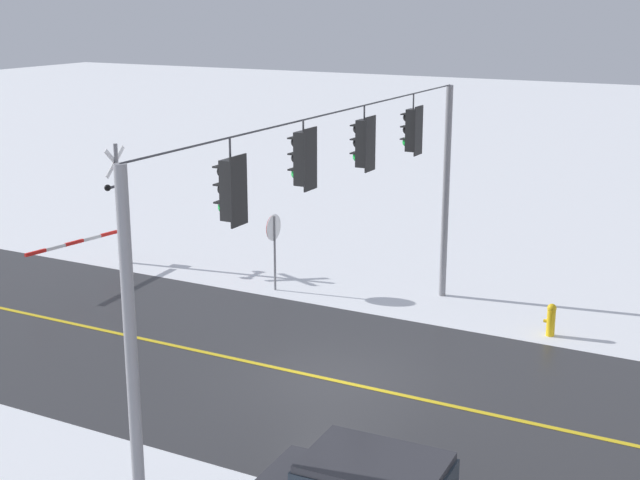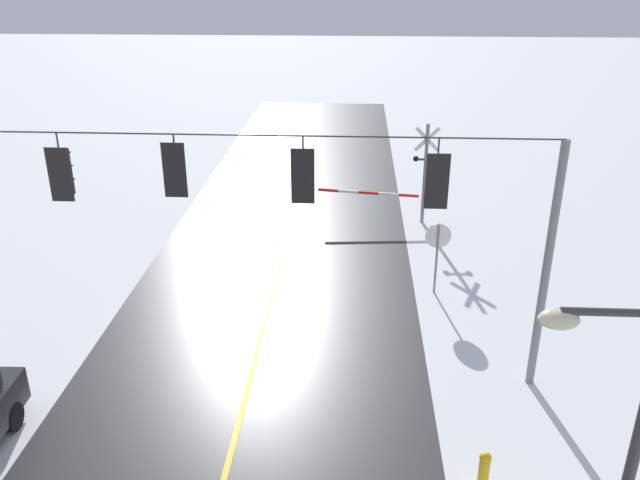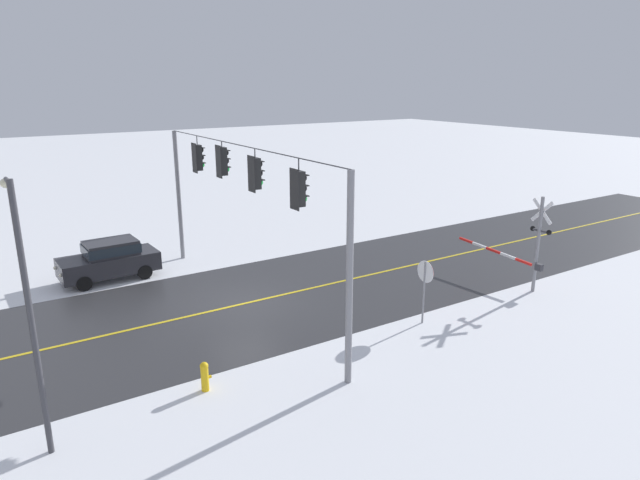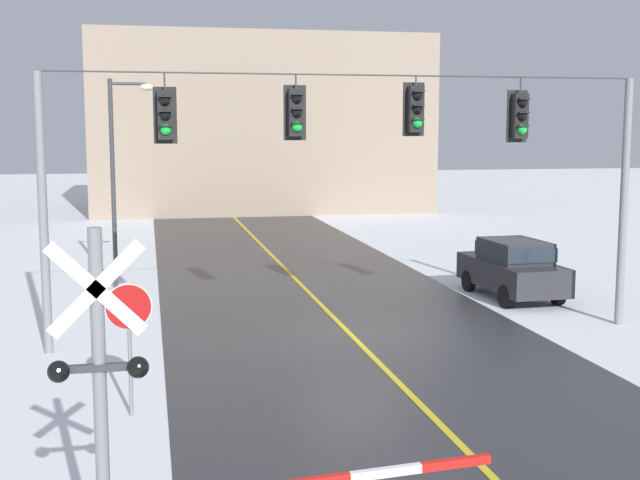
{
  "view_description": "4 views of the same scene",
  "coord_description": "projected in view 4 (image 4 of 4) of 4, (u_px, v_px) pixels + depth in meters",
  "views": [
    {
      "loc": [
        16.98,
        8.59,
        8.52
      ],
      "look_at": [
        -3.45,
        -2.24,
        2.27
      ],
      "focal_mm": 50.11,
      "sensor_mm": 36.0,
      "label": 1
    },
    {
      "loc": [
        -2.53,
        13.8,
        9.72
      ],
      "look_at": [
        -1.56,
        -3.27,
        2.33
      ],
      "focal_mm": 36.51,
      "sensor_mm": 36.0,
      "label": 2
    },
    {
      "loc": [
        -18.7,
        8.51,
        8.43
      ],
      "look_at": [
        -3.27,
        -1.44,
        3.17
      ],
      "focal_mm": 31.28,
      "sensor_mm": 36.0,
      "label": 3
    },
    {
      "loc": [
        -4.72,
        -19.12,
        4.95
      ],
      "look_at": [
        -1.4,
        -2.86,
        2.77
      ],
      "focal_mm": 47.18,
      "sensor_mm": 36.0,
      "label": 4
    }
  ],
  "objects": [
    {
      "name": "fire_hydrant",
      "position": [
        133.0,
        297.0,
        22.61
      ],
      "size": [
        0.24,
        0.31,
        0.88
      ],
      "color": "gold",
      "rests_on": "ground"
    },
    {
      "name": "ground_plane",
      "position": [
        353.0,
        337.0,
        20.15
      ],
      "size": [
        160.0,
        160.0,
        0.0
      ],
      "primitive_type": "plane",
      "color": "white"
    },
    {
      "name": "signal_span",
      "position": [
        354.0,
        153.0,
        19.56
      ],
      "size": [
        14.2,
        0.47,
        6.22
      ],
      "color": "gray",
      "rests_on": "ground"
    },
    {
      "name": "road_asphalt",
      "position": [
        307.0,
        291.0,
        25.98
      ],
      "size": [
        9.0,
        80.0,
        0.01
      ],
      "primitive_type": "cube",
      "color": "#303033",
      "rests_on": "ground"
    },
    {
      "name": "building_distant",
      "position": [
        256.0,
        125.0,
        53.21
      ],
      "size": [
        20.11,
        11.88,
        10.53
      ],
      "primitive_type": "cube",
      "color": "gray",
      "rests_on": "ground"
    },
    {
      "name": "parked_car_charcoal",
      "position": [
        513.0,
        266.0,
        24.76
      ],
      "size": [
        1.95,
        4.25,
        1.74
      ],
      "color": "#2D2D33",
      "rests_on": "ground"
    },
    {
      "name": "stop_sign",
      "position": [
        129.0,
        320.0,
        14.37
      ],
      "size": [
        0.8,
        0.09,
        2.35
      ],
      "color": "gray",
      "rests_on": "ground"
    },
    {
      "name": "railroad_crossing",
      "position": [
        143.0,
        425.0,
        8.52
      ],
      "size": [
        4.68,
        0.31,
        4.0
      ],
      "color": "gray",
      "rests_on": "ground"
    },
    {
      "name": "lane_centre_line",
      "position": [
        307.0,
        290.0,
        25.98
      ],
      "size": [
        0.14,
        72.0,
        0.01
      ],
      "primitive_type": "cube",
      "color": "gold",
      "rests_on": "ground"
    },
    {
      "name": "streetlamp_near",
      "position": [
        119.0,
        163.0,
        26.05
      ],
      "size": [
        1.39,
        0.28,
        6.5
      ],
      "color": "#38383D",
      "rests_on": "ground"
    }
  ]
}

